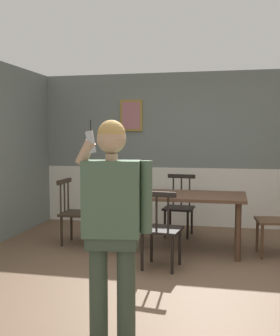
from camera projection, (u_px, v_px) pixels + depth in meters
ground_plane at (179, 283)px, 4.29m from camera, size 6.32×6.32×0.00m
room_back_partition at (199, 152)px, 7.00m from camera, size 5.56×0.17×2.60m
dining_table at (171, 200)px, 5.52m from camera, size 1.95×0.90×0.76m
chair_near_window at (179, 206)px, 6.35m from camera, size 0.47×0.47×0.93m
chair_by_doorway at (161, 229)px, 4.73m from camera, size 0.49×0.49×0.92m
chair_at_table_head at (76, 212)px, 5.83m from camera, size 0.46×0.46×0.92m
chair_opposite_corner at (277, 219)px, 5.25m from camera, size 0.48×0.48×0.95m
person_figure at (113, 215)px, 3.04m from camera, size 0.57×0.28×1.65m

